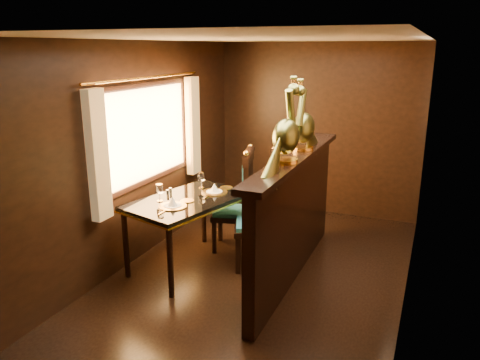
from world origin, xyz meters
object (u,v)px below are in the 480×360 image
Objects in this scene: peacock_right at (304,114)px; chair_left at (267,207)px; dining_table at (188,205)px; peacock_left at (286,121)px; chair_right at (242,197)px.

chair_left is at bearing -159.00° from peacock_right.
dining_table is 1.55m from peacock_left.
chair_left is 0.56m from chair_right.
chair_left is 1.05× the size of chair_right.
chair_left is at bearing 38.36° from dining_table.
chair_left is 1.78× the size of peacock_right.
chair_left is at bearing 125.41° from peacock_left.
dining_table is 2.01× the size of peacock_right.
peacock_left is (0.79, -0.82, 1.09)m from chair_right.
chair_left reaches higher than chair_right.
chair_left is 1.69× the size of peacock_left.
chair_right is 1.58m from peacock_left.
chair_right is 1.61× the size of peacock_left.
peacock_left reaches higher than peacock_right.
peacock_right is (1.15, 0.47, 1.01)m from dining_table.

